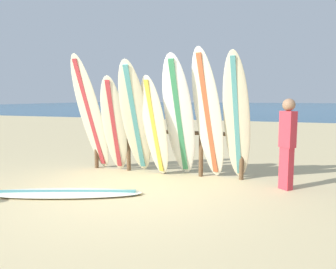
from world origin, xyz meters
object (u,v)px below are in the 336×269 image
Objects in this scene: surfboard_leaning_far_left at (91,114)px; surfboard_leaning_center_right at (179,118)px; surfboard_leaning_left at (114,125)px; surfboard_leaning_center_left at (135,119)px; surfboard_rack at (163,143)px; surfboard_leaning_right at (208,116)px; surfboard_lying_on_sand at (61,193)px; surfboard_leaning_far_right at (237,119)px; beachgoer_standing at (287,140)px; surfboard_leaning_center at (155,127)px.

surfboard_leaning_center_right is (2.01, -0.02, -0.04)m from surfboard_leaning_far_left.
surfboard_leaning_left is 0.88× the size of surfboard_leaning_center_left.
surfboard_rack is 1.64× the size of surfboard_leaning_left.
surfboard_leaning_right is (2.03, -0.03, 0.23)m from surfboard_leaning_left.
surfboard_lying_on_sand is (-2.10, -1.71, -1.22)m from surfboard_leaning_right.
surfboard_leaning_left is at bearing 171.17° from surfboard_leaning_center_left.
surfboard_leaning_left is 0.76× the size of surfboard_lying_on_sand.
surfboard_leaning_center_left is at bearing -178.09° from surfboard_leaning_right.
surfboard_leaning_far_right reaches higher than beachgoer_standing.
surfboard_leaning_center_right reaches higher than beachgoer_standing.
surfboard_leaning_left is 0.85× the size of surfboard_leaning_center_right.
surfboard_leaning_far_right is 0.89× the size of surfboard_lying_on_sand.
surfboard_leaning_far_left is 0.92× the size of surfboard_lying_on_sand.
surfboard_rack is at bearing 142.30° from surfboard_leaning_center_right.
beachgoer_standing is (2.00, -0.09, -0.33)m from surfboard_leaning_center_right.
beachgoer_standing is at bearing -7.82° from surfboard_leaning_far_right.
surfboard_leaning_center_right reaches higher than surfboard_leaning_left.
surfboard_leaning_center_left is 0.97× the size of surfboard_leaning_center_right.
surfboard_leaning_far_right is (2.57, -0.03, 0.18)m from surfboard_leaning_left.
surfboard_leaning_center is at bearing -96.02° from surfboard_rack.
surfboard_leaning_center_left is at bearing -8.83° from surfboard_leaning_left.
beachgoer_standing is (3.46, -0.15, -0.15)m from surfboard_leaning_left.
surfboard_leaning_center is (1.51, -0.05, -0.23)m from surfboard_leaning_far_left.
surfboard_lying_on_sand is (-2.63, -1.72, -1.18)m from surfboard_leaning_far_right.
surfboard_leaning_center_right is at bearing -177.01° from surfboard_leaning_right.
surfboard_lying_on_sand is at bearing -117.72° from surfboard_rack.
surfboard_leaning_far_right is 3.35m from surfboard_lying_on_sand.
surfboard_leaning_center_left is at bearing -1.97° from surfboard_leaning_far_left.
surfboard_leaning_center_left is 1.50m from surfboard_leaning_right.
surfboard_leaning_center_right is at bearing 47.72° from surfboard_lying_on_sand.
surfboard_rack is at bearing 168.48° from surfboard_leaning_far_right.
surfboard_leaning_center_right reaches higher than surfboard_rack.
surfboard_rack is at bearing 38.39° from surfboard_leaning_center_left.
surfboard_leaning_right reaches higher than surfboard_leaning_far_left.
surfboard_leaning_far_right is at bearing 172.18° from beachgoer_standing.
surfboard_leaning_center_left is at bearing -178.74° from surfboard_leaning_center_right.
surfboard_leaning_far_left is 1.22× the size of surfboard_leaning_center.
surfboard_leaning_center_left reaches higher than surfboard_leaning_center.
surfboard_leaning_far_left is at bearing -175.18° from surfboard_leaning_left.
surfboard_rack reaches higher than surfboard_lying_on_sand.
surfboard_leaning_center_right is 0.96× the size of surfboard_leaning_right.
surfboard_leaning_center_right reaches higher than surfboard_leaning_center_left.
surfboard_leaning_center_right is (0.93, 0.02, 0.04)m from surfboard_leaning_center_left.
surfboard_leaning_far_left is 1.21× the size of surfboard_leaning_left.
surfboard_leaning_far_left is 2.01m from surfboard_leaning_center_right.
surfboard_leaning_center_left reaches higher than surfboard_rack.
surfboard_leaning_right is (0.57, 0.03, 0.05)m from surfboard_leaning_center_right.
surfboard_leaning_left is at bearing -163.82° from surfboard_rack.
surfboard_leaning_left is 2.01m from surfboard_lying_on_sand.
surfboard_leaning_far_left is 2.14m from surfboard_lying_on_sand.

